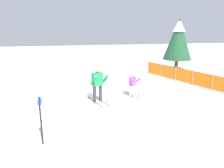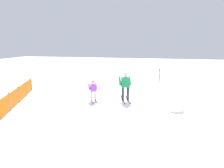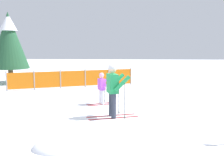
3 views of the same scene
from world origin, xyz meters
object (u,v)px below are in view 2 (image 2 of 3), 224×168
Objects in this scene: skier_adult at (125,83)px; skier_child at (93,88)px; trail_marker at (160,76)px; safety_fence at (14,98)px.

skier_adult reaches higher than skier_child.
skier_child is 5.71m from trail_marker.
safety_fence is 4.03× the size of trail_marker.
safety_fence is (-1.87, 3.90, -0.24)m from skier_child.
skier_adult is at bearing -101.91° from skier_child.
trail_marker is at bearing -50.15° from skier_adult.
skier_adult reaches higher than trail_marker.
trail_marker reaches higher than skier_child.
safety_fence is 9.91m from trail_marker.
trail_marker is at bearing -53.46° from safety_fence.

